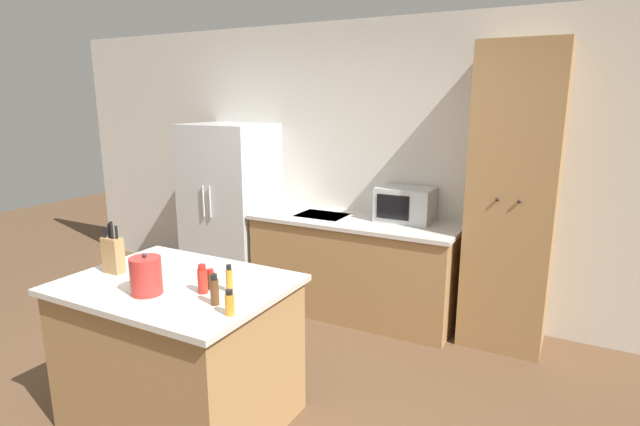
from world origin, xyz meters
name	(u,v)px	position (x,y,z in m)	size (l,w,h in m)	color
wall_back	(367,167)	(0.00, 2.33, 1.30)	(7.20, 0.06, 2.60)	beige
refrigerator	(231,208)	(-1.32, 1.96, 0.84)	(0.82, 0.70, 1.68)	#B7BABC
back_counter	(354,266)	(0.04, 1.98, 0.44)	(1.85, 0.68, 0.88)	#9E7547
pantry_cabinet	(513,200)	(1.33, 2.05, 1.16)	(0.62, 0.53, 2.32)	#9E7547
kitchen_island	(180,351)	(-0.23, 0.07, 0.45)	(1.27, 0.95, 0.89)	#9E7547
microwave	(405,204)	(0.46, 2.12, 1.03)	(0.47, 0.33, 0.29)	#B2B5B7
knife_block	(113,254)	(-0.67, 0.01, 1.01)	(0.13, 0.07, 0.33)	#9E7547
spice_bottle_tall_dark	(215,291)	(0.18, -0.08, 0.96)	(0.04, 0.04, 0.17)	#563319
spice_bottle_short_red	(211,280)	(0.02, 0.08, 0.94)	(0.05, 0.05, 0.12)	#563319
spice_bottle_amber_oil	(230,303)	(0.33, -0.14, 0.95)	(0.05, 0.05, 0.13)	orange
spice_bottle_green_herb	(203,280)	(0.02, 0.02, 0.96)	(0.05, 0.05, 0.16)	#B2281E
spice_bottle_pale_salt	(229,279)	(0.14, 0.10, 0.96)	(0.04, 0.04, 0.15)	orange
kettle	(146,276)	(-0.24, -0.14, 0.99)	(0.17, 0.17, 0.23)	#B72D28
fire_extinguisher	(195,260)	(-1.87, 2.01, 0.19)	(0.14, 0.14, 0.42)	red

